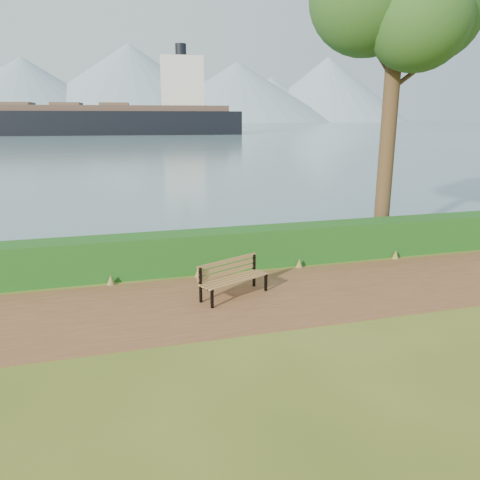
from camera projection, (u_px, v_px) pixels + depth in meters
name	position (u px, v px, depth m)	size (l,w,h in m)	color
ground	(267.00, 302.00, 10.00)	(140.00, 140.00, 0.00)	#465418
path	(263.00, 297.00, 10.28)	(40.00, 3.40, 0.01)	brown
hedge	(235.00, 248.00, 12.29)	(32.00, 0.85, 1.00)	#144814
water	(110.00, 125.00, 251.98)	(700.00, 510.00, 0.00)	slate
mountains	(94.00, 87.00, 378.46)	(585.00, 190.00, 70.00)	gray
bench	(232.00, 276.00, 10.26)	(1.68, 1.10, 0.82)	black
cargo_ship	(92.00, 120.00, 105.73)	(73.19, 17.81, 22.00)	black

